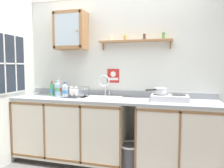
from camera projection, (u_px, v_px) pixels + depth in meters
The scene contains 18 objects.
back_wall at pixel (117, 75), 3.16m from camera, with size 3.40×0.07×2.46m.
lower_cabinet_run at pixel (72, 130), 3.07m from camera, with size 1.60×0.59×0.90m.
lower_cabinet_run_right at pixel (178, 139), 2.69m from camera, with size 1.03×0.59×0.90m.
countertop at pixel (111, 100), 2.88m from camera, with size 2.76×0.62×0.03m, color gray.
backsplash at pixel (116, 93), 3.15m from camera, with size 2.76×0.02×0.08m, color gray.
sink at pixel (101, 100), 2.96m from camera, with size 0.55×0.46×0.45m.
hot_plate_stove at pixel (170, 98), 2.70m from camera, with size 0.46×0.27×0.08m.
saucepan at pixel (160, 91), 2.73m from camera, with size 0.26×0.25×0.08m.
bottle_opaque_white_0 at pixel (59, 88), 3.17m from camera, with size 0.06×0.06×0.27m.
bottle_water_blue_1 at pixel (57, 89), 3.07m from camera, with size 0.07×0.07×0.24m.
bottle_water_clear_2 at pixel (65, 91), 2.98m from camera, with size 0.08×0.08×0.22m.
bottle_soda_green_3 at pixel (52, 89), 3.19m from camera, with size 0.07×0.07×0.21m.
dish_rack at pixel (76, 95), 3.02m from camera, with size 0.31×0.23×0.16m.
wall_cabinet at pixel (71, 31), 3.13m from camera, with size 0.46×0.29×0.55m.
spice_shelf at pixel (135, 41), 2.96m from camera, with size 1.02×0.14×0.22m.
warning_sign at pixel (113, 76), 3.14m from camera, with size 0.18×0.01×0.20m.
window at pixel (10, 64), 2.95m from camera, with size 0.03×0.63×0.84m.
trash_bin at pixel (130, 157), 2.75m from camera, with size 0.30×0.30×0.37m.
Camera 1 is at (0.75, -2.35, 1.37)m, focal length 34.12 mm.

